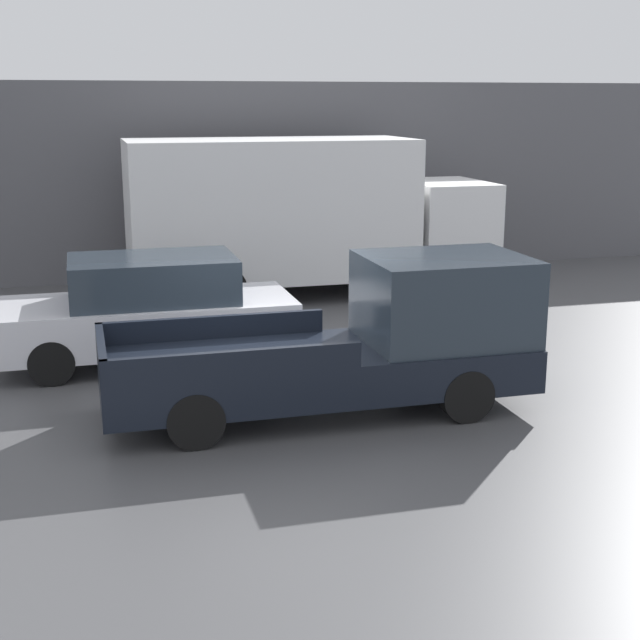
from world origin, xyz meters
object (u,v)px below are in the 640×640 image
at_px(car, 148,310).
at_px(newspaper_box, 189,258).
at_px(delivery_truck, 299,212).
at_px(pickup_truck, 366,341).

bearing_deg(car, newspaper_box, 77.34).
bearing_deg(car, delivery_truck, 50.69).
relative_size(car, delivery_truck, 0.60).
bearing_deg(newspaper_box, delivery_truck, -44.40).
xyz_separation_m(pickup_truck, delivery_truck, (0.93, 7.51, 0.84)).
distance_m(pickup_truck, car, 4.10).
bearing_deg(pickup_truck, delivery_truck, 82.96).
xyz_separation_m(pickup_truck, newspaper_box, (-1.23, 9.62, -0.42)).
xyz_separation_m(car, delivery_truck, (3.63, 4.43, 0.93)).
bearing_deg(delivery_truck, newspaper_box, 135.60).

